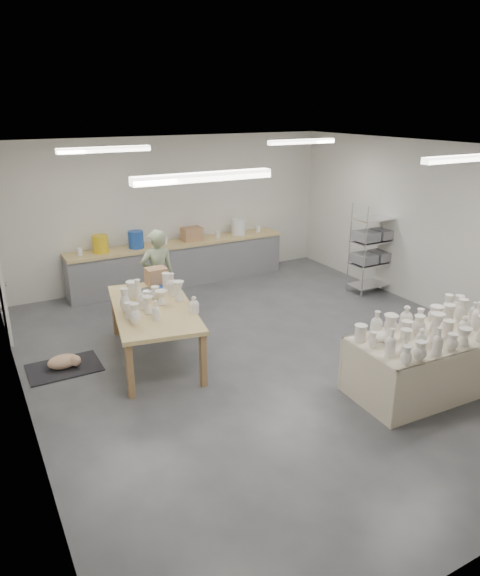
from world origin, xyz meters
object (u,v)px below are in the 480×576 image
drying_table (431,358)px  red_stool (154,300)px  work_table (153,303)px  potter (158,275)px

drying_table → red_stool: 4.81m
work_table → potter: bearing=77.6°
drying_table → potter: (-2.29, 3.96, 0.37)m
work_table → potter: size_ratio=1.46×
red_stool → potter: bearing=-90.0°
drying_table → potter: potter is taller
drying_table → red_stool: bearing=121.0°
work_table → red_stool: size_ratio=6.12×
work_table → red_stool: 1.73m
potter → red_stool: bearing=-87.4°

